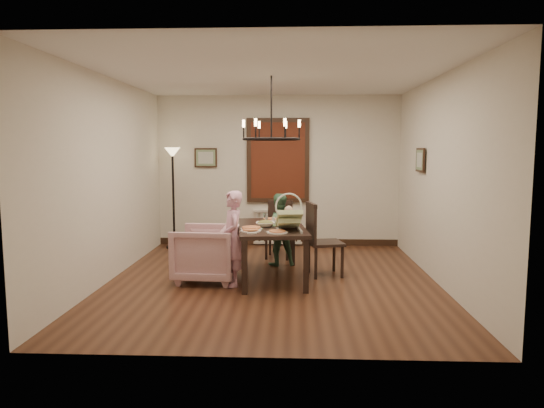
# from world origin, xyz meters

# --- Properties ---
(room_shell) EXTENTS (4.51, 5.00, 2.81)m
(room_shell) POSITION_xyz_m (0.00, 0.37, 1.40)
(room_shell) COLOR #55301D
(room_shell) RESTS_ON ground
(dining_table) EXTENTS (1.07, 1.68, 0.75)m
(dining_table) POSITION_xyz_m (-0.02, 0.12, 0.66)
(dining_table) COLOR black
(dining_table) RESTS_ON room_shell
(chair_far) EXTENTS (0.47, 0.47, 0.96)m
(chair_far) POSITION_xyz_m (0.04, 1.42, 0.48)
(chair_far) COLOR black
(chair_far) RESTS_ON room_shell
(chair_right) EXTENTS (0.56, 0.56, 1.07)m
(chair_right) POSITION_xyz_m (0.75, 0.32, 0.54)
(chair_right) COLOR black
(chair_right) RESTS_ON room_shell
(armchair) EXTENTS (0.90, 0.88, 0.77)m
(armchair) POSITION_xyz_m (-0.91, -0.04, 0.38)
(armchair) COLOR beige
(armchair) RESTS_ON room_shell
(elderly_woman) EXTENTS (0.35, 0.44, 1.05)m
(elderly_woman) POSITION_xyz_m (-0.52, -0.24, 0.53)
(elderly_woman) COLOR #E6A2C0
(elderly_woman) RESTS_ON room_shell
(seated_man) EXTENTS (0.52, 0.45, 0.94)m
(seated_man) POSITION_xyz_m (0.05, 0.91, 0.47)
(seated_man) COLOR #447351
(seated_man) RESTS_ON room_shell
(baby_bouncer) EXTENTS (0.44, 0.56, 0.34)m
(baby_bouncer) POSITION_xyz_m (0.23, -0.23, 0.92)
(baby_bouncer) COLOR beige
(baby_bouncer) RESTS_ON dining_table
(salad_bowl) EXTENTS (0.32, 0.32, 0.08)m
(salad_bowl) POSITION_xyz_m (-0.10, 0.06, 0.78)
(salad_bowl) COLOR white
(salad_bowl) RESTS_ON dining_table
(pizza_platter) EXTENTS (0.29, 0.29, 0.04)m
(pizza_platter) POSITION_xyz_m (-0.27, -0.20, 0.77)
(pizza_platter) COLOR tan
(pizza_platter) RESTS_ON dining_table
(drinking_glass) EXTENTS (0.07, 0.07, 0.14)m
(drinking_glass) POSITION_xyz_m (0.09, 0.27, 0.81)
(drinking_glass) COLOR silver
(drinking_glass) RESTS_ON dining_table
(window_blinds) EXTENTS (1.00, 0.03, 1.40)m
(window_blinds) POSITION_xyz_m (0.00, 2.46, 1.60)
(window_blinds) COLOR maroon
(window_blinds) RESTS_ON room_shell
(radiator) EXTENTS (0.92, 0.12, 0.62)m
(radiator) POSITION_xyz_m (0.00, 2.48, 0.35)
(radiator) COLOR silver
(radiator) RESTS_ON room_shell
(picture_back) EXTENTS (0.42, 0.03, 0.36)m
(picture_back) POSITION_xyz_m (-1.35, 2.47, 1.65)
(picture_back) COLOR black
(picture_back) RESTS_ON room_shell
(picture_right) EXTENTS (0.03, 0.42, 0.36)m
(picture_right) POSITION_xyz_m (2.21, 0.90, 1.65)
(picture_right) COLOR black
(picture_right) RESTS_ON room_shell
(floor_lamp) EXTENTS (0.30, 0.30, 1.80)m
(floor_lamp) POSITION_xyz_m (-1.90, 2.15, 0.90)
(floor_lamp) COLOR black
(floor_lamp) RESTS_ON room_shell
(chandelier) EXTENTS (0.80, 0.80, 0.04)m
(chandelier) POSITION_xyz_m (-0.02, 0.12, 1.95)
(chandelier) COLOR black
(chandelier) RESTS_ON room_shell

